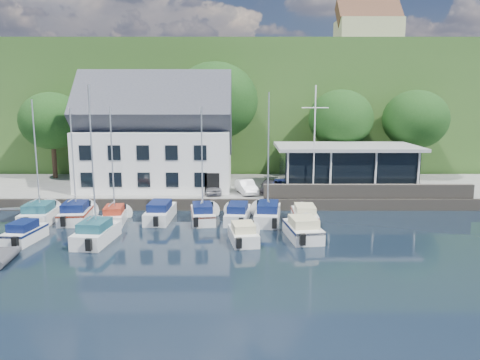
{
  "coord_description": "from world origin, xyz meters",
  "views": [
    {
      "loc": [
        0.97,
        -27.98,
        9.62
      ],
      "look_at": [
        0.97,
        9.0,
        3.01
      ],
      "focal_mm": 35.0,
      "sensor_mm": 36.0,
      "label": 1
    }
  ],
  "objects": [
    {
      "name": "boat_r2_3",
      "position": [
        1.19,
        2.15,
        0.68
      ],
      "size": [
        2.54,
        5.03,
        1.36
      ],
      "primitive_type": null,
      "rotation": [
        0.0,
        0.0,
        0.16
      ],
      "color": "white",
      "rests_on": "ground"
    },
    {
      "name": "boat_r1_0",
      "position": [
        -14.52,
        7.2,
        4.79
      ],
      "size": [
        2.64,
        6.08,
        9.58
      ],
      "primitive_type": null,
      "rotation": [
        0.0,
        0.0,
        0.05
      ],
      "color": "white",
      "rests_on": "ground"
    },
    {
      "name": "flagpole",
      "position": [
        7.43,
        12.57,
        5.8
      ],
      "size": [
        2.3,
        0.2,
        9.59
      ],
      "primitive_type": null,
      "color": "white",
      "rests_on": "quay"
    },
    {
      "name": "farmhouse",
      "position": [
        22.0,
        52.0,
        20.1
      ],
      "size": [
        10.4,
        7.0,
        8.2
      ],
      "primitive_type": null,
      "color": "#BEB58E",
      "rests_on": "hillside"
    },
    {
      "name": "boat_r1_4",
      "position": [
        -1.95,
        7.52,
        4.37
      ],
      "size": [
        2.7,
        6.22,
        8.74
      ],
      "primitive_type": null,
      "rotation": [
        0.0,
        0.0,
        0.14
      ],
      "color": "white",
      "rests_on": "ground"
    },
    {
      "name": "tree_0",
      "position": [
        -18.89,
        21.52,
        5.55
      ],
      "size": [
        6.66,
        6.66,
        9.1
      ],
      "primitive_type": null,
      "color": "black",
      "rests_on": "quay"
    },
    {
      "name": "boat_r1_1",
      "position": [
        -11.82,
        7.46,
        4.77
      ],
      "size": [
        2.76,
        5.98,
        9.54
      ],
      "primitive_type": null,
      "rotation": [
        0.0,
        0.0,
        0.09
      ],
      "color": "white",
      "rests_on": "ground"
    },
    {
      "name": "car_dgrey",
      "position": [
        3.67,
        13.94,
        1.57
      ],
      "size": [
        2.13,
        4.13,
        1.15
      ],
      "primitive_type": "imported",
      "rotation": [
        0.0,
        0.0,
        -0.14
      ],
      "color": "#2E2D32",
      "rests_on": "quay"
    },
    {
      "name": "boat_r1_2",
      "position": [
        -8.71,
        7.06,
        4.15
      ],
      "size": [
        2.23,
        5.5,
        8.3
      ],
      "primitive_type": null,
      "rotation": [
        0.0,
        0.0,
        0.1
      ],
      "color": "white",
      "rests_on": "ground"
    },
    {
      "name": "boat_r1_6",
      "position": [
        3.13,
        7.45,
        4.73
      ],
      "size": [
        2.82,
        7.26,
        9.45
      ],
      "primitive_type": null,
      "rotation": [
        0.0,
        0.0,
        -0.12
      ],
      "color": "white",
      "rests_on": "ground"
    },
    {
      "name": "tree_4",
      "position": [
        11.66,
        21.99,
        5.69
      ],
      "size": [
        6.87,
        6.87,
        9.39
      ],
      "primitive_type": null,
      "color": "black",
      "rests_on": "quay"
    },
    {
      "name": "boat_r1_7",
      "position": [
        5.96,
        7.12,
        0.71
      ],
      "size": [
        1.94,
        5.76,
        1.42
      ],
      "primitive_type": null,
      "rotation": [
        0.0,
        0.0,
        -0.01
      ],
      "color": "white",
      "rests_on": "ground"
    },
    {
      "name": "tree_2",
      "position": [
        -1.62,
        21.32,
        7.1
      ],
      "size": [
        8.93,
        8.93,
        12.2
      ],
      "primitive_type": null,
      "color": "black",
      "rests_on": "quay"
    },
    {
      "name": "tree_5",
      "position": [
        19.4,
        21.37,
        5.66
      ],
      "size": [
        6.82,
        6.82,
        9.32
      ],
      "primitive_type": null,
      "color": "black",
      "rests_on": "quay"
    },
    {
      "name": "seawall",
      "position": [
        12.0,
        11.4,
        1.6
      ],
      "size": [
        18.0,
        0.5,
        1.2
      ],
      "primitive_type": "cube",
      "color": "#5B5449",
      "rests_on": "quay"
    },
    {
      "name": "boat_r2_4",
      "position": [
        5.29,
        2.97,
        0.77
      ],
      "size": [
        2.92,
        5.84,
        1.55
      ],
      "primitive_type": null,
      "rotation": [
        0.0,
        0.0,
        0.14
      ],
      "color": "white",
      "rests_on": "ground"
    },
    {
      "name": "ground",
      "position": [
        0.0,
        0.0,
        0.0
      ],
      "size": [
        180.0,
        180.0,
        0.0
      ],
      "primitive_type": "plane",
      "color": "black",
      "rests_on": "ground"
    },
    {
      "name": "car_silver",
      "position": [
        -1.43,
        13.37,
        1.6
      ],
      "size": [
        1.66,
        3.62,
        1.2
      ],
      "primitive_type": "imported",
      "rotation": [
        0.0,
        0.0,
        0.07
      ],
      "color": "#A3A2A7",
      "rests_on": "quay"
    },
    {
      "name": "boat_r2_0",
      "position": [
        -13.47,
        2.22,
        0.73
      ],
      "size": [
        2.26,
        5.06,
        1.46
      ],
      "primitive_type": null,
      "rotation": [
        0.0,
        0.0,
        -0.12
      ],
      "color": "white",
      "rests_on": "ground"
    },
    {
      "name": "car_blue",
      "position": [
        4.62,
        13.73,
        1.64
      ],
      "size": [
        1.79,
        3.84,
        1.28
      ],
      "primitive_type": "imported",
      "rotation": [
        0.0,
        0.0,
        -0.09
      ],
      "color": "#2F4091",
      "rests_on": "quay"
    },
    {
      "name": "gangway",
      "position": [
        -16.5,
        9.0,
        0.0
      ],
      "size": [
        1.2,
        6.0,
        1.4
      ],
      "primitive_type": null,
      "color": "silver",
      "rests_on": "ground"
    },
    {
      "name": "hillside",
      "position": [
        0.0,
        62.0,
        8.0
      ],
      "size": [
        160.0,
        75.0,
        16.0
      ],
      "primitive_type": "cube",
      "color": "#2D4F1D",
      "rests_on": "ground"
    },
    {
      "name": "harbor_building",
      "position": [
        -7.0,
        16.5,
        5.35
      ],
      "size": [
        14.4,
        8.2,
        8.7
      ],
      "primitive_type": null,
      "color": "white",
      "rests_on": "quay"
    },
    {
      "name": "boat_r2_1",
      "position": [
        -8.63,
        2.09,
        4.79
      ],
      "size": [
        2.71,
        6.34,
        9.58
      ],
      "primitive_type": null,
      "rotation": [
        0.0,
        0.0,
        -0.1
      ],
      "color": "white",
      "rests_on": "ground"
    },
    {
      "name": "car_white",
      "position": [
        1.52,
        13.43,
        1.62
      ],
      "size": [
        2.19,
        3.96,
        1.24
      ],
      "primitive_type": "imported",
      "rotation": [
        0.0,
        0.0,
        0.25
      ],
      "color": "white",
      "rests_on": "quay"
    },
    {
      "name": "field_patch",
      "position": [
        8.0,
        70.0,
        16.15
      ],
      "size": [
        50.0,
        30.0,
        0.3
      ],
      "primitive_type": "cube",
      "color": "#5B6934",
      "rests_on": "hillside"
    },
    {
      "name": "tree_1",
      "position": [
        -11.98,
        22.26,
        5.5
      ],
      "size": [
        6.59,
        6.59,
        9.0
      ],
      "primitive_type": null,
      "color": "black",
      "rests_on": "quay"
    },
    {
      "name": "quay",
      "position": [
        0.0,
        17.5,
        0.5
      ],
      "size": [
        60.0,
        13.0,
        1.0
      ],
      "primitive_type": "cube",
      "color": "#969690",
      "rests_on": "ground"
    },
    {
      "name": "quay_face",
      "position": [
        0.0,
        11.0,
        0.5
      ],
      "size": [
        60.0,
        0.3,
        1.0
      ],
      "primitive_type": "cube",
      "color": "#5B5449",
      "rests_on": "ground"
    },
    {
      "name": "boat_r1_3",
      "position": [
        -5.33,
        7.87,
        0.77
      ],
      "size": [
        2.24,
        6.84,
        1.53
      ],
      "primitive_type": null,
      "rotation": [
        0.0,
        0.0,
        -0.04
      ],
      "color": "white",
      "rests_on": "ground"
    },
    {
      "name": "boat_r1_5",
      "position": [
        0.78,
        7.55,
        0.72
      ],
      "size": [
        2.53,
        6.46,
        1.44
      ],
      "primitive_type": null,
      "rotation": [
        0.0,
        0.0,
        -0.11
      ],
      "color": "white",
      "rests_on": "ground"
    },
    {
      "name": "club_pavilion",
      "position": [
        11.0,
        16.0,
        3.05
      ],
      "size": [
        13.2,
        7.2,
        4.1
      ],
      "primitive_type": null,
      "color": "black",
      "rests_on": "quay"
    }
  ]
}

